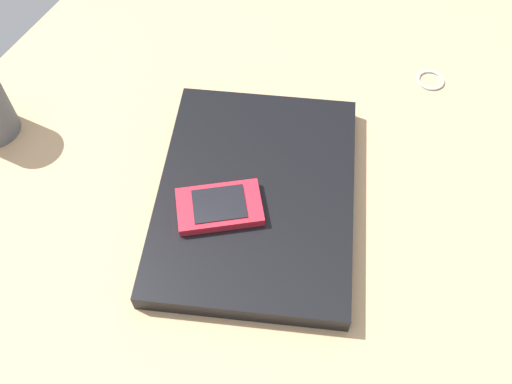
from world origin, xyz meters
TOP-DOWN VIEW (x-y plane):
  - desk_surface at (0.00, 0.00)cm, footprint 120.00×80.00cm
  - laptop_closed at (-4.36, 4.92)cm, footprint 36.62×31.76cm
  - cell_phone_on_laptop at (-0.13, 2.28)cm, footprint 10.29×11.36cm
  - key_ring at (-33.47, 18.94)cm, footprint 3.87×3.87cm

SIDE VIEW (x-z plane):
  - desk_surface at x=0.00cm, z-range 0.00..3.00cm
  - key_ring at x=-33.47cm, z-range 3.00..3.36cm
  - laptop_closed at x=-4.36cm, z-range 3.00..5.57cm
  - cell_phone_on_laptop at x=-0.13cm, z-range 5.54..6.84cm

